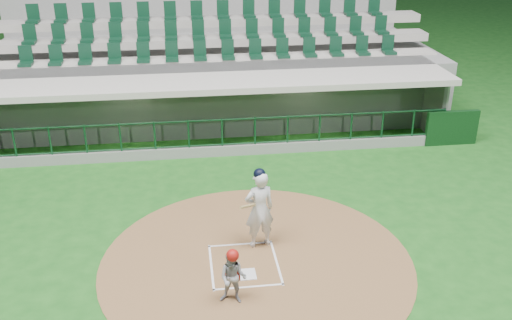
{
  "coord_description": "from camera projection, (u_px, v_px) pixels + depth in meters",
  "views": [
    {
      "loc": [
        -1.17,
        -11.13,
        7.54
      ],
      "look_at": [
        0.66,
        2.6,
        1.3
      ],
      "focal_mm": 40.0,
      "sensor_mm": 36.0,
      "label": 1
    }
  ],
  "objects": [
    {
      "name": "dirt_circle",
      "position": [
        257.0,
        261.0,
        13.14
      ],
      "size": [
        7.2,
        7.2,
        0.01
      ],
      "primitive_type": "cylinder",
      "color": "brown",
      "rests_on": "ground"
    },
    {
      "name": "batter",
      "position": [
        259.0,
        208.0,
        13.35
      ],
      "size": [
        0.94,
        0.94,
        2.03
      ],
      "color": "silver",
      "rests_on": "dirt_circle"
    },
    {
      "name": "ground",
      "position": [
        243.0,
        258.0,
        13.29
      ],
      "size": [
        120.0,
        120.0,
        0.0
      ],
      "primitive_type": "plane",
      "color": "#164F17",
      "rests_on": "ground"
    },
    {
      "name": "batter_box_chalk",
      "position": [
        244.0,
        264.0,
        13.01
      ],
      "size": [
        1.55,
        1.8,
        0.01
      ],
      "color": "white",
      "rests_on": "ground"
    },
    {
      "name": "catcher",
      "position": [
        233.0,
        276.0,
        11.56
      ],
      "size": [
        0.68,
        0.6,
        1.26
      ],
      "color": "#96979C",
      "rests_on": "dirt_circle"
    },
    {
      "name": "seating_deck",
      "position": [
        212.0,
        73.0,
        22.56
      ],
      "size": [
        17.0,
        6.72,
        5.15
      ],
      "color": "gray",
      "rests_on": "ground"
    },
    {
      "name": "dugout_structure",
      "position": [
        222.0,
        109.0,
        20.0
      ],
      "size": [
        16.4,
        3.7,
        3.0
      ],
      "color": "slate",
      "rests_on": "ground"
    },
    {
      "name": "home_plate",
      "position": [
        246.0,
        274.0,
        12.65
      ],
      "size": [
        0.43,
        0.43,
        0.02
      ],
      "primitive_type": "cube",
      "color": "silver",
      "rests_on": "dirt_circle"
    }
  ]
}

